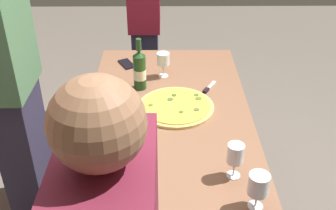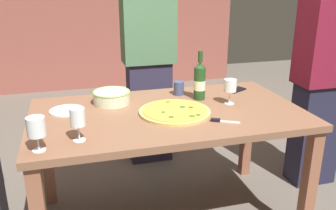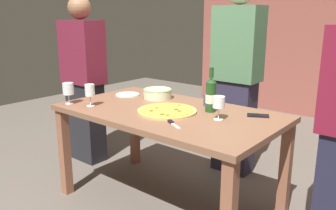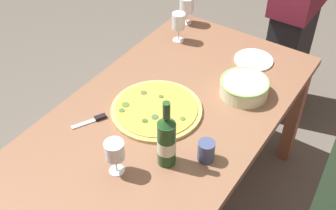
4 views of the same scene
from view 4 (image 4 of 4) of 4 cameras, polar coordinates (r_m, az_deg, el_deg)
ground_plane at (r=2.56m, az=0.00°, el=-13.36°), size 8.00×8.00×0.00m
dining_table at (r=2.06m, az=0.00°, el=-2.74°), size 1.60×0.90×0.75m
pizza at (r=1.99m, az=-1.53°, el=-0.58°), size 0.42×0.42×0.03m
serving_bowl at (r=2.09m, az=9.99°, el=2.38°), size 0.23×0.23×0.08m
wine_bottle at (r=1.69m, az=-0.19°, el=-4.70°), size 0.08×0.08×0.32m
wine_glass_near_pizza at (r=2.57m, az=2.46°, el=12.87°), size 0.08×0.08×0.16m
wine_glass_by_bottle at (r=1.68m, az=-7.02°, el=-6.10°), size 0.08×0.08×0.16m
wine_glass_far_left at (r=2.41m, az=1.39°, el=10.79°), size 0.07×0.07×0.17m
cup_amber at (r=1.76m, az=5.03°, el=-6.02°), size 0.07×0.07×0.09m
side_plate at (r=2.34m, az=11.18°, el=5.82°), size 0.20×0.20×0.01m
pizza_knife at (r=1.97m, az=-9.73°, el=-1.94°), size 0.15×0.10×0.02m
person_host at (r=2.81m, az=16.70°, el=12.42°), size 0.42×0.24×1.59m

